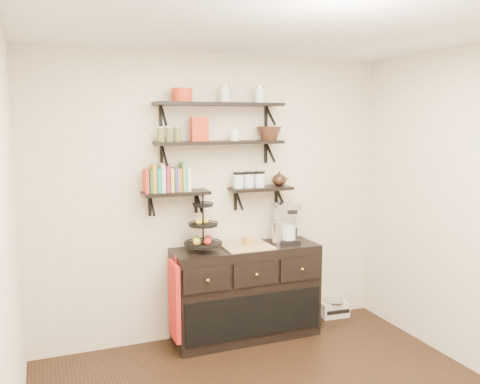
{
  "coord_description": "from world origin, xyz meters",
  "views": [
    {
      "loc": [
        -1.55,
        -2.82,
        2.09
      ],
      "look_at": [
        0.02,
        1.15,
        1.48
      ],
      "focal_mm": 38.0,
      "sensor_mm": 36.0,
      "label": 1
    }
  ],
  "objects_px": {
    "coffee_maker": "(286,223)",
    "sideboard": "(246,292)",
    "radio": "(334,309)",
    "fruit_stand": "(203,232)"
  },
  "relations": [
    {
      "from": "coffee_maker",
      "to": "sideboard",
      "type": "bearing_deg",
      "value": -164.35
    },
    {
      "from": "sideboard",
      "to": "radio",
      "type": "xyz_separation_m",
      "value": [
        1.08,
        0.13,
        -0.36
      ]
    },
    {
      "from": "sideboard",
      "to": "fruit_stand",
      "type": "bearing_deg",
      "value": 179.51
    },
    {
      "from": "radio",
      "to": "sideboard",
      "type": "bearing_deg",
      "value": -168.96
    },
    {
      "from": "sideboard",
      "to": "coffee_maker",
      "type": "height_order",
      "value": "coffee_maker"
    },
    {
      "from": "sideboard",
      "to": "radio",
      "type": "bearing_deg",
      "value": 6.86
    },
    {
      "from": "fruit_stand",
      "to": "radio",
      "type": "height_order",
      "value": "fruit_stand"
    },
    {
      "from": "coffee_maker",
      "to": "radio",
      "type": "distance_m",
      "value": 1.19
    },
    {
      "from": "fruit_stand",
      "to": "radio",
      "type": "xyz_separation_m",
      "value": [
        1.5,
        0.13,
        -0.99
      ]
    },
    {
      "from": "sideboard",
      "to": "coffee_maker",
      "type": "distance_m",
      "value": 0.77
    }
  ]
}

